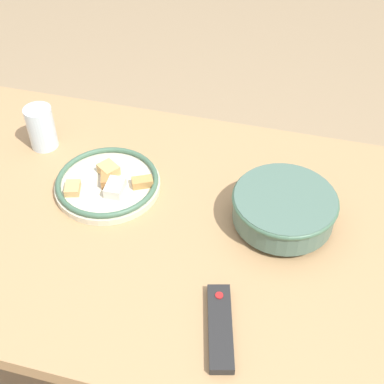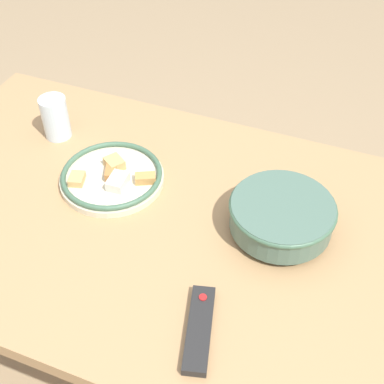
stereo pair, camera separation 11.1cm
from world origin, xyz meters
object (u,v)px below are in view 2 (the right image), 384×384
noodle_bowl (282,215)px  drinking_glass (55,118)px  food_plate (112,176)px  tv_remote (199,329)px

noodle_bowl → drinking_glass: size_ratio=2.02×
food_plate → tv_remote: 0.50m
tv_remote → food_plate: bearing=123.2°
tv_remote → drinking_glass: (0.61, -0.46, 0.05)m
noodle_bowl → tv_remote: size_ratio=1.24×
tv_remote → noodle_bowl: bearing=61.7°
tv_remote → drinking_glass: size_ratio=1.63×
tv_remote → drinking_glass: 0.76m
food_plate → tv_remote: size_ratio=1.34×
noodle_bowl → food_plate: size_ratio=0.92×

